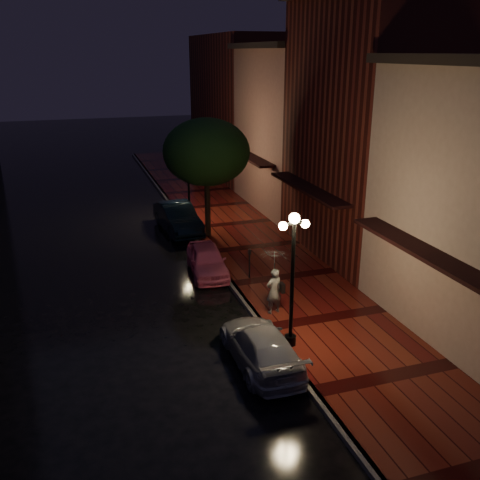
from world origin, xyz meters
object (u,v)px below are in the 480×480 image
object	(u,v)px
streetlamp_far	(188,175)
navy_car	(178,218)
parking_meter	(249,261)
streetlamp_near	(293,272)
woman_with_umbrella	(274,272)
pink_car	(207,260)
street_tree	(207,154)
silver_car	(261,346)

from	to	relation	value
streetlamp_far	navy_car	world-z (taller)	streetlamp_far
parking_meter	streetlamp_near	bearing A→B (deg)	-98.41
woman_with_umbrella	streetlamp_near	bearing A→B (deg)	71.27
pink_car	woman_with_umbrella	xyz separation A→B (m)	(1.25, -4.43, 1.07)
street_tree	navy_car	distance (m)	4.03
streetlamp_near	woman_with_umbrella	size ratio (longest dim) A/B	1.85
silver_car	woman_with_umbrella	size ratio (longest dim) A/B	1.78
street_tree	pink_car	bearing A→B (deg)	-105.45
woman_with_umbrella	streetlamp_far	bearing A→B (deg)	-99.45
streetlamp_far	street_tree	distance (m)	3.44
streetlamp_near	pink_car	xyz separation A→B (m)	(-0.95, 6.62, -1.98)
streetlamp_far	woman_with_umbrella	world-z (taller)	streetlamp_far
silver_car	navy_car	bearing A→B (deg)	-90.61
woman_with_umbrella	parking_meter	world-z (taller)	woman_with_umbrella
streetlamp_near	street_tree	bearing A→B (deg)	88.65
pink_car	woman_with_umbrella	size ratio (longest dim) A/B	1.56
streetlamp_far	navy_car	bearing A→B (deg)	-123.54
silver_car	parking_meter	distance (m)	6.16
streetlamp_near	silver_car	distance (m)	2.38
streetlamp_near	streetlamp_far	bearing A→B (deg)	90.00
navy_car	silver_car	world-z (taller)	navy_car
streetlamp_near	navy_car	bearing A→B (deg)	94.32
streetlamp_near	navy_car	xyz separation A→B (m)	(-0.95, 12.57, -1.86)
street_tree	streetlamp_near	bearing A→B (deg)	-91.35
street_tree	pink_car	xyz separation A→B (m)	(-1.21, -4.37, -3.63)
streetlamp_near	woman_with_umbrella	bearing A→B (deg)	82.17
streetlamp_far	silver_car	world-z (taller)	streetlamp_far
pink_car	silver_car	size ratio (longest dim) A/B	0.88
street_tree	parking_meter	xyz separation A→B (m)	(0.24, -5.62, -3.35)
street_tree	silver_car	world-z (taller)	street_tree
navy_car	woman_with_umbrella	world-z (taller)	woman_with_umbrella
streetlamp_near	silver_car	world-z (taller)	streetlamp_near
street_tree	woman_with_umbrella	distance (m)	9.17
streetlamp_near	navy_car	distance (m)	12.74
pink_car	woman_with_umbrella	distance (m)	4.73
streetlamp_near	woman_with_umbrella	world-z (taller)	streetlamp_near
streetlamp_near	navy_car	size ratio (longest dim) A/B	0.97
silver_car	street_tree	bearing A→B (deg)	-96.72
pink_car	navy_car	bearing A→B (deg)	95.46
streetlamp_near	streetlamp_far	distance (m)	14.00
parking_meter	silver_car	bearing A→B (deg)	-108.97
navy_car	parking_meter	distance (m)	7.34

